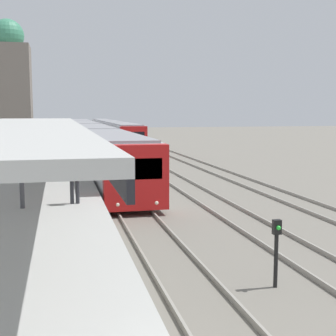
% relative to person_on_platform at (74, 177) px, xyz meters
% --- Properties ---
extents(platform_canopy, '(4.00, 25.14, 2.95)m').
position_rel_person_on_platform_xyz_m(platform_canopy, '(-1.77, -0.40, 1.84)').
color(platform_canopy, beige).
rests_on(platform_canopy, station_platform).
extents(person_on_platform, '(0.40, 0.40, 1.66)m').
position_rel_person_on_platform_xyz_m(person_on_platform, '(0.00, 0.00, 0.00)').
color(person_on_platform, '#2D2D33').
rests_on(person_on_platform, station_platform).
extents(train_near, '(2.69, 58.39, 3.08)m').
position_rel_person_on_platform_xyz_m(train_near, '(2.53, 30.51, -0.21)').
color(train_near, red).
rests_on(train_near, ground_plane).
extents(train_far, '(2.62, 40.42, 3.00)m').
position_rel_person_on_platform_xyz_m(train_far, '(6.47, 47.38, -0.26)').
color(train_far, red).
rests_on(train_far, ground_plane).
extents(signal_post_near, '(0.20, 0.21, 1.70)m').
position_rel_person_on_platform_xyz_m(signal_post_near, '(4.60, -7.00, -0.86)').
color(signal_post_near, black).
rests_on(signal_post_near, ground_plane).
extents(distant_domed_building, '(4.29, 4.29, 13.55)m').
position_rel_person_on_platform_xyz_m(distant_domed_building, '(-5.36, 33.60, 4.54)').
color(distant_domed_building, slate).
rests_on(distant_domed_building, ground_plane).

